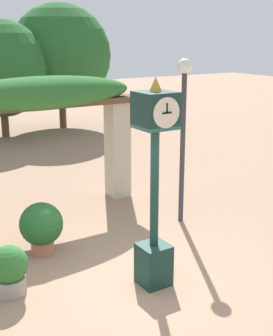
{
  "coord_description": "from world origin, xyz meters",
  "views": [
    {
      "loc": [
        -3.42,
        -5.48,
        3.73
      ],
      "look_at": [
        0.22,
        0.39,
        1.74
      ],
      "focal_mm": 50.0,
      "sensor_mm": 36.0,
      "label": 1
    }
  ],
  "objects_px": {
    "pedestal_clock": "(155,184)",
    "potted_plant_near_left": "(41,226)",
    "potted_plant_near_right": "(9,269)",
    "lamp_post": "(183,115)"
  },
  "relations": [
    {
      "from": "potted_plant_near_right",
      "to": "potted_plant_near_left",
      "type": "bearing_deg",
      "value": 49.06
    },
    {
      "from": "potted_plant_near_left",
      "to": "potted_plant_near_right",
      "type": "relative_size",
      "value": 1.21
    },
    {
      "from": "pedestal_clock",
      "to": "potted_plant_near_left",
      "type": "relative_size",
      "value": 3.4
    },
    {
      "from": "pedestal_clock",
      "to": "potted_plant_near_left",
      "type": "distance_m",
      "value": 2.45
    },
    {
      "from": "potted_plant_near_left",
      "to": "potted_plant_near_right",
      "type": "height_order",
      "value": "potted_plant_near_left"
    },
    {
      "from": "pedestal_clock",
      "to": "lamp_post",
      "type": "relative_size",
      "value": 0.96
    },
    {
      "from": "potted_plant_near_left",
      "to": "lamp_post",
      "type": "distance_m",
      "value": 3.43
    },
    {
      "from": "potted_plant_near_right",
      "to": "lamp_post",
      "type": "xyz_separation_m",
      "value": [
        3.86,
        0.94,
        1.82
      ]
    },
    {
      "from": "pedestal_clock",
      "to": "potted_plant_near_left",
      "type": "bearing_deg",
      "value": 119.69
    },
    {
      "from": "potted_plant_near_right",
      "to": "lamp_post",
      "type": "height_order",
      "value": "lamp_post"
    }
  ]
}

